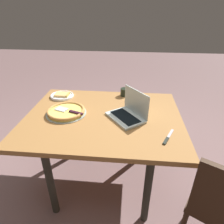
% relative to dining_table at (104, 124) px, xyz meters
% --- Properties ---
extents(ground_plane, '(12.00, 12.00, 0.00)m').
position_rel_dining_table_xyz_m(ground_plane, '(0.00, 0.00, -0.67)').
color(ground_plane, '#745858').
extents(dining_table, '(1.28, 1.00, 0.75)m').
position_rel_dining_table_xyz_m(dining_table, '(0.00, 0.00, 0.00)').
color(dining_table, olive).
rests_on(dining_table, ground_plane).
extents(laptop, '(0.35, 0.36, 0.22)m').
position_rel_dining_table_xyz_m(laptop, '(-0.21, 0.01, 0.13)').
color(laptop, '#B4C3C0').
rests_on(laptop, dining_table).
extents(pizza_plate, '(0.23, 0.23, 0.04)m').
position_rel_dining_table_xyz_m(pizza_plate, '(0.46, -0.33, 0.10)').
color(pizza_plate, white).
rests_on(pizza_plate, dining_table).
extents(pizza_tray, '(0.34, 0.34, 0.04)m').
position_rel_dining_table_xyz_m(pizza_tray, '(0.31, -0.00, 0.10)').
color(pizza_tray, '#93A29E').
rests_on(pizza_tray, dining_table).
extents(table_knife, '(0.10, 0.19, 0.01)m').
position_rel_dining_table_xyz_m(table_knife, '(-0.48, 0.27, 0.09)').
color(table_knife, '#B8B2BD').
rests_on(table_knife, dining_table).
extents(drink_cup, '(0.08, 0.08, 0.08)m').
position_rel_dining_table_xyz_m(drink_cup, '(-0.16, -0.41, 0.12)').
color(drink_cup, black).
rests_on(drink_cup, dining_table).
extents(chair_near, '(0.53, 0.53, 0.85)m').
position_rel_dining_table_xyz_m(chair_near, '(-0.81, 0.57, -0.19)').
color(chair_near, '#301E10').
rests_on(chair_near, ground_plane).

